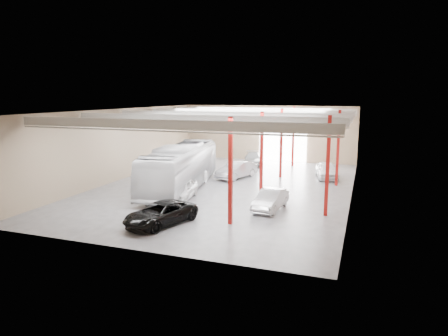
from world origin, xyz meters
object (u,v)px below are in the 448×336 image
Objects in this scene: car_row_a at (181,189)px; car_right_far at (327,170)px; car_row_c at (253,159)px; car_row_b at (237,170)px; black_sedan at (161,214)px; car_right_near at (270,200)px; coach_bus at (181,167)px.

car_row_a reaches higher than car_right_far.
car_row_c is 1.06× the size of car_right_far.
car_row_c is (-0.46, 7.87, -0.10)m from car_row_b.
car_right_far is at bearing -42.96° from car_row_c.
car_row_a is 17.46m from car_row_c.
black_sedan is at bearing -71.48° from car_row_b.
car_row_b is 11.51m from car_right_near.
car_row_a reaches higher than black_sedan.
black_sedan is 1.09× the size of car_row_a.
car_row_b is at bearing 54.04° from coach_bus.
car_row_c is (1.21, 17.42, -0.08)m from car_row_a.
coach_bus reaches higher than car_row_a.
black_sedan is at bearing -80.27° from coach_bus.
car_right_far reaches higher than car_right_near.
car_row_a reaches higher than car_right_near.
coach_bus is 15.05m from car_right_far.
coach_bus reaches higher than car_row_b.
car_row_a is 16.21m from car_right_far.
car_row_b is 7.88m from car_row_c.
car_right_near is 13.19m from car_right_far.
coach_bus reaches higher than black_sedan.
car_row_b reaches higher than car_right_near.
car_right_far reaches higher than car_row_c.
car_row_c is (-0.36, 23.63, 0.01)m from black_sedan.
black_sedan is 23.63m from car_row_c.
car_row_c is at bearing 108.72° from black_sedan.
black_sedan is 15.76m from car_row_b.
car_row_b is 1.00× the size of car_row_c.
car_row_b reaches higher than black_sedan.
coach_bus is 3.87m from car_row_a.
car_row_b is (1.67, 9.55, 0.02)m from car_row_a.
coach_bus reaches higher than car_row_c.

